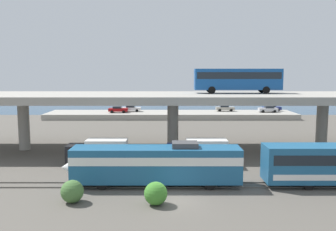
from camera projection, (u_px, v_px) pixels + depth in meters
ground_plane at (176, 200)px, 30.77m from camera, size 260.00×260.00×0.00m
rail_strip_near at (175, 187)px, 34.00m from camera, size 110.00×0.12×0.12m
rail_strip_far at (175, 183)px, 35.47m from camera, size 110.00×0.12×0.12m
train_locomotive at (148, 163)px, 34.48m from camera, size 16.84×3.04×4.18m
highway_overpass at (173, 99)px, 49.78m from camera, size 96.00×12.95×7.67m
transit_bus_on_overpass at (238, 78)px, 51.19m from camera, size 12.00×2.68×3.40m
service_truck_west at (199, 152)px, 41.83m from camera, size 6.80×2.46×3.04m
service_truck_east at (99, 152)px, 41.84m from camera, size 6.80×2.46×3.04m
pier_parking_lot at (171, 115)px, 85.29m from camera, size 56.90×10.34×1.23m
parked_car_0 at (272, 108)px, 87.60m from camera, size 4.21×1.97×1.50m
parked_car_1 at (131, 108)px, 86.44m from camera, size 4.36×1.98×1.50m
parked_car_2 at (225, 108)px, 87.27m from camera, size 4.34×1.84×1.50m
parked_car_3 at (268, 109)px, 84.89m from camera, size 4.31×1.90×1.50m
parked_car_4 at (118, 109)px, 84.14m from camera, size 4.33×1.90×1.50m
harbor_water at (170, 108)px, 108.20m from camera, size 140.00×36.00×0.01m
shrub_left at (72, 191)px, 30.15m from camera, size 1.88×1.88×1.88m
shrub_right at (156, 193)px, 29.63m from camera, size 1.89×1.89×1.89m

